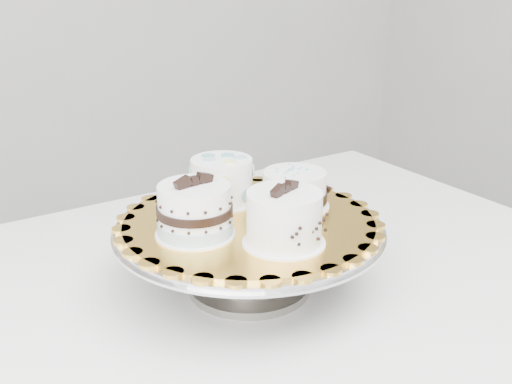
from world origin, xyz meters
TOP-DOWN VIEW (x-y plane):
  - table at (-0.13, 0.23)m, footprint 1.32×0.90m
  - cake_stand at (-0.10, 0.20)m, footprint 0.40×0.40m
  - cake_board at (-0.10, 0.20)m, footprint 0.45×0.45m
  - cake_swirl at (-0.10, 0.10)m, footprint 0.13×0.13m
  - cake_banded at (-0.19, 0.20)m, footprint 0.11×0.11m
  - cake_dots at (-0.09, 0.28)m, footprint 0.12×0.12m
  - cake_ribbon at (-0.01, 0.20)m, footprint 0.13×0.13m

SIDE VIEW (x-z plane):
  - table at x=-0.13m, z-range 0.31..1.06m
  - cake_stand at x=-0.10m, z-range 0.77..0.88m
  - cake_board at x=-0.10m, z-range 0.86..0.86m
  - cake_ribbon at x=-0.01m, z-range 0.86..0.92m
  - cake_banded at x=-0.19m, z-range 0.85..0.94m
  - cake_swirl at x=-0.10m, z-range 0.85..0.95m
  - cake_dots at x=-0.09m, z-range 0.86..0.94m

